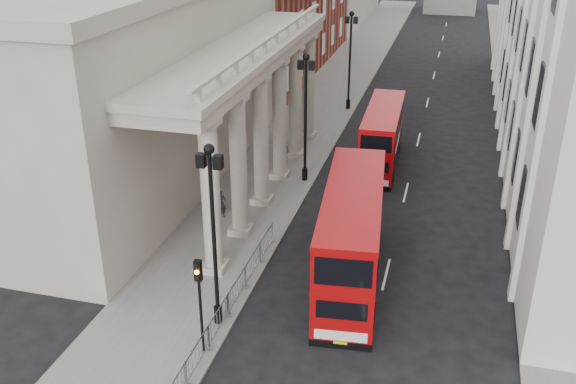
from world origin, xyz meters
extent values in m
cube|color=slate|center=(-3.00, 30.00, 0.06)|extent=(6.00, 140.00, 0.12)
cube|color=slate|center=(13.50, 30.00, 0.06)|extent=(3.00, 140.00, 0.12)
cube|color=slate|center=(-0.05, 30.00, 0.07)|extent=(0.20, 140.00, 0.14)
cube|color=gray|center=(-10.50, 18.00, 6.00)|extent=(9.00, 28.00, 12.00)
cylinder|color=black|center=(-0.60, 4.00, 0.52)|extent=(0.36, 0.36, 0.80)
cylinder|color=black|center=(-0.60, 4.00, 4.12)|extent=(0.18, 0.18, 8.00)
sphere|color=black|center=(-0.60, 4.00, 8.22)|extent=(0.44, 0.44, 0.44)
cube|color=black|center=(-0.25, 4.00, 7.72)|extent=(0.35, 0.35, 0.55)
cube|color=black|center=(-0.95, 4.00, 7.72)|extent=(0.35, 0.35, 0.55)
cylinder|color=black|center=(-0.60, 20.00, 0.52)|extent=(0.36, 0.36, 0.80)
cylinder|color=black|center=(-0.60, 20.00, 4.12)|extent=(0.18, 0.18, 8.00)
sphere|color=black|center=(-0.60, 20.00, 8.22)|extent=(0.44, 0.44, 0.44)
cube|color=black|center=(-0.25, 20.00, 7.72)|extent=(0.35, 0.35, 0.55)
cube|color=black|center=(-0.95, 20.00, 7.72)|extent=(0.35, 0.35, 0.55)
cylinder|color=black|center=(-0.60, 36.00, 0.52)|extent=(0.36, 0.36, 0.80)
cylinder|color=black|center=(-0.60, 36.00, 4.12)|extent=(0.18, 0.18, 8.00)
sphere|color=black|center=(-0.60, 36.00, 8.22)|extent=(0.44, 0.44, 0.44)
cube|color=black|center=(-0.25, 36.00, 7.72)|extent=(0.35, 0.35, 0.55)
cube|color=black|center=(-0.95, 36.00, 7.72)|extent=(0.35, 0.35, 0.55)
cylinder|color=black|center=(-0.50, 2.00, 1.82)|extent=(0.12, 0.12, 3.40)
cube|color=black|center=(-0.50, 2.00, 3.97)|extent=(0.28, 0.22, 0.90)
sphere|color=black|center=(-0.50, 1.87, 4.27)|extent=(0.18, 0.18, 0.18)
sphere|color=orange|center=(-0.50, 1.87, 3.97)|extent=(0.18, 0.18, 0.18)
sphere|color=black|center=(-0.50, 1.87, 3.67)|extent=(0.18, 0.18, 0.18)
cube|color=gray|center=(-0.35, 1.05, 0.67)|extent=(0.50, 2.30, 1.10)
cube|color=gray|center=(-0.35, 3.40, 0.67)|extent=(0.50, 2.30, 1.10)
cube|color=gray|center=(-0.35, 5.75, 0.67)|extent=(0.50, 2.30, 1.10)
cube|color=gray|center=(-0.35, 8.10, 0.67)|extent=(0.50, 2.30, 1.10)
cube|color=gray|center=(-0.35, 10.45, 0.67)|extent=(0.50, 2.30, 1.10)
cube|color=#9B0708|center=(4.31, 9.13, 1.41)|extent=(3.72, 11.15, 2.08)
cube|color=#9B0708|center=(4.31, 9.13, 3.57)|extent=(3.72, 11.15, 1.82)
cube|color=#9B0708|center=(4.31, 9.13, 4.61)|extent=(3.76, 11.19, 0.26)
cube|color=black|center=(4.31, 9.13, 0.18)|extent=(3.74, 11.15, 0.36)
cube|color=black|center=(4.31, 9.13, 1.67)|extent=(3.56, 9.08, 1.04)
cube|color=black|center=(4.31, 9.13, 3.67)|extent=(3.71, 10.53, 1.15)
cube|color=white|center=(4.87, 3.70, 0.68)|extent=(2.18, 0.29, 0.47)
cube|color=yellow|center=(4.87, 3.69, 0.33)|extent=(0.57, 0.10, 0.14)
cylinder|color=black|center=(3.53, 5.23, 0.52)|extent=(0.44, 1.07, 1.04)
cylinder|color=black|center=(5.87, 5.47, 0.52)|extent=(0.44, 1.07, 1.04)
cylinder|color=black|center=(2.88, 11.55, 0.52)|extent=(0.44, 1.07, 1.04)
cylinder|color=black|center=(5.22, 11.79, 0.52)|extent=(0.44, 1.07, 1.04)
cube|color=#AE0809|center=(3.81, 24.38, 1.20)|extent=(2.52, 9.37, 1.77)
cube|color=#AE0809|center=(3.81, 24.38, 3.03)|extent=(2.52, 9.37, 1.55)
cube|color=#AE0809|center=(3.81, 24.38, 3.92)|extent=(2.55, 9.41, 0.22)
cube|color=black|center=(3.81, 24.38, 0.16)|extent=(2.53, 9.37, 0.31)
cube|color=black|center=(3.81, 24.38, 1.42)|extent=(2.51, 7.60, 0.89)
cube|color=black|center=(3.81, 24.38, 3.12)|extent=(2.55, 8.84, 0.97)
cube|color=white|center=(3.96, 19.74, 0.58)|extent=(1.86, 0.11, 0.40)
cube|color=yellow|center=(3.97, 19.73, 0.28)|extent=(0.49, 0.05, 0.12)
cylinder|color=black|center=(2.92, 21.12, 0.44)|extent=(0.31, 0.89, 0.89)
cylinder|color=black|center=(4.92, 21.18, 0.44)|extent=(0.31, 0.89, 0.89)
cylinder|color=black|center=(2.74, 26.52, 0.44)|extent=(0.31, 0.89, 0.89)
cylinder|color=black|center=(4.74, 26.58, 0.44)|extent=(0.31, 0.89, 0.89)
imported|color=black|center=(-3.99, 13.49, 0.95)|extent=(0.72, 0.65, 1.65)
imported|color=black|center=(-4.50, 13.07, 1.02)|extent=(1.09, 1.00, 1.80)
imported|color=black|center=(-2.99, 22.94, 1.08)|extent=(1.00, 0.71, 1.93)
camera|label=1|loc=(8.33, -17.49, 17.12)|focal=40.00mm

